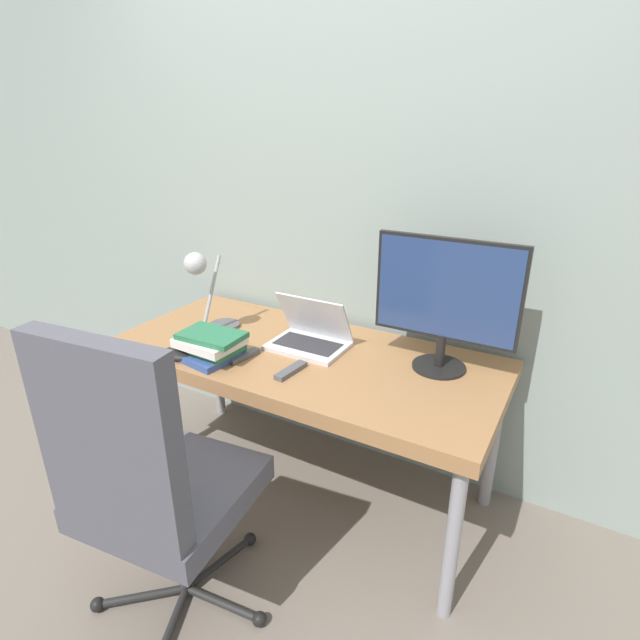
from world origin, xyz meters
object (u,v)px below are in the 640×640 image
Objects in this scene: book_stack at (210,345)px; monitor at (446,298)px; office_chair at (148,478)px; game_controller at (178,353)px; laptop at (310,336)px; desk_lamp at (204,282)px.

monitor is at bearing 24.31° from book_stack.
office_chair reaches higher than game_controller.
laptop is 0.42m from book_stack.
laptop is 1.13× the size of book_stack.
book_stack is 1.95× the size of game_controller.
book_stack is (-0.23, 0.56, 0.17)m from office_chair.
monitor is 1.19m from office_chair.
office_chair is (0.39, -0.74, -0.36)m from desk_lamp.
laptop is at bearing 41.59° from game_controller.
desk_lamp reaches higher than laptop.
monitor reaches higher than book_stack.
desk_lamp is 1.38× the size of book_stack.
book_stack is (-0.29, -0.30, 0.01)m from laptop.
office_chair is 0.62m from game_controller.
laptop is 0.29× the size of office_chair.
laptop is at bearing 85.72° from office_chair.
desk_lamp reaches higher than book_stack.
desk_lamp is at bearing -165.05° from laptop.
monitor is at bearing 8.28° from laptop.
game_controller is (-0.95, -0.44, -0.27)m from monitor.
book_stack is at bearing -134.38° from laptop.
laptop is at bearing -171.72° from monitor.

